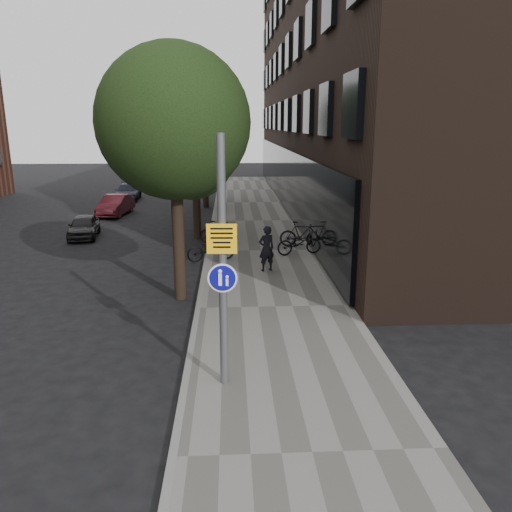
{
  "coord_description": "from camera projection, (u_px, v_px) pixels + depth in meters",
  "views": [
    {
      "loc": [
        -1.02,
        -10.26,
        5.26
      ],
      "look_at": [
        -0.39,
        2.0,
        2.0
      ],
      "focal_mm": 35.0,
      "sensor_mm": 36.0,
      "label": 1
    }
  ],
  "objects": [
    {
      "name": "building_right_dark_brick",
      "position": [
        383.0,
        61.0,
        30.65
      ],
      "size": [
        12.0,
        40.0,
        18.0
      ],
      "primitive_type": "cube",
      "color": "black",
      "rests_on": "ground"
    },
    {
      "name": "parked_car_mid",
      "position": [
        115.0,
        205.0,
        29.49
      ],
      "size": [
        1.69,
        3.75,
        1.2
      ],
      "primitive_type": "imported",
      "rotation": [
        0.0,
        0.0,
        -0.12
      ],
      "color": "maroon",
      "rests_on": "ground"
    },
    {
      "name": "street_tree_far",
      "position": [
        205.0,
        126.0,
        31.23
      ],
      "size": [
        5.0,
        5.0,
        7.8
      ],
      "color": "black",
      "rests_on": "ground"
    },
    {
      "name": "parked_bike_facade_far",
      "position": [
        301.0,
        234.0,
        21.33
      ],
      "size": [
        1.93,
        0.9,
        1.12
      ],
      "primitive_type": "imported",
      "rotation": [
        0.0,
        0.0,
        1.36
      ],
      "color": "black",
      "rests_on": "sidewalk"
    },
    {
      "name": "parked_bike_facade_near",
      "position": [
        299.0,
        242.0,
        20.16
      ],
      "size": [
        2.0,
        1.13,
        0.99
      ],
      "primitive_type": "imported",
      "rotation": [
        0.0,
        0.0,
        1.84
      ],
      "color": "black",
      "rests_on": "sidewalk"
    },
    {
      "name": "parked_bike_curb_far",
      "position": [
        219.0,
        232.0,
        21.93
      ],
      "size": [
        1.78,
        0.85,
        1.03
      ],
      "primitive_type": "imported",
      "rotation": [
        0.0,
        0.0,
        1.35
      ],
      "color": "black",
      "rests_on": "sidewalk"
    },
    {
      "name": "curb_edge",
      "position": [
        208.0,
        252.0,
        20.84
      ],
      "size": [
        0.15,
        60.0,
        0.13
      ],
      "primitive_type": "cube",
      "color": "slate",
      "rests_on": "ground"
    },
    {
      "name": "parked_car_far",
      "position": [
        128.0,
        192.0,
        35.41
      ],
      "size": [
        1.83,
        4.05,
        1.15
      ],
      "primitive_type": "imported",
      "rotation": [
        0.0,
        0.0,
        0.06
      ],
      "color": "black",
      "rests_on": "ground"
    },
    {
      "name": "sidewalk",
      "position": [
        261.0,
        252.0,
        20.95
      ],
      "size": [
        4.5,
        60.0,
        0.12
      ],
      "primitive_type": "cube",
      "color": "slate",
      "rests_on": "ground"
    },
    {
      "name": "street_tree_near",
      "position": [
        177.0,
        129.0,
        14.34
      ],
      "size": [
        4.4,
        4.4,
        7.5
      ],
      "color": "black",
      "rests_on": "ground"
    },
    {
      "name": "parked_bike_curb_near",
      "position": [
        211.0,
        248.0,
        19.21
      ],
      "size": [
        2.0,
        1.21,
        0.99
      ],
      "primitive_type": "imported",
      "rotation": [
        0.0,
        0.0,
        1.88
      ],
      "color": "black",
      "rests_on": "sidewalk"
    },
    {
      "name": "street_tree_mid",
      "position": [
        196.0,
        127.0,
        22.55
      ],
      "size": [
        5.0,
        5.0,
        7.8
      ],
      "color": "black",
      "rests_on": "ground"
    },
    {
      "name": "pedestrian",
      "position": [
        266.0,
        249.0,
        17.83
      ],
      "size": [
        0.7,
        0.59,
        1.65
      ],
      "primitive_type": "imported",
      "rotation": [
        0.0,
        0.0,
        3.52
      ],
      "color": "black",
      "rests_on": "sidewalk"
    },
    {
      "name": "signpost",
      "position": [
        223.0,
        264.0,
        9.6
      ],
      "size": [
        0.58,
        0.17,
        4.98
      ],
      "rotation": [
        0.0,
        0.0,
        -0.05
      ],
      "color": "#595B5E",
      "rests_on": "sidewalk"
    },
    {
      "name": "parked_car_near",
      "position": [
        84.0,
        226.0,
        23.76
      ],
      "size": [
        1.65,
        3.27,
        1.07
      ],
      "primitive_type": "imported",
      "rotation": [
        0.0,
        0.0,
        0.13
      ],
      "color": "black",
      "rests_on": "ground"
    },
    {
      "name": "ground",
      "position": [
        278.0,
        363.0,
        11.3
      ],
      "size": [
        120.0,
        120.0,
        0.0
      ],
      "primitive_type": "plane",
      "color": "black",
      "rests_on": "ground"
    }
  ]
}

